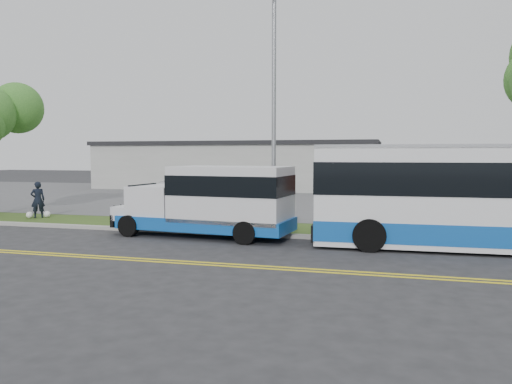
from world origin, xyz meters
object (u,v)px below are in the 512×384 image
(streetlight_near, at_px, (273,105))
(pedestrian, at_px, (38,200))
(transit_bus, at_px, (508,197))
(parked_car_a, at_px, (219,191))
(shuttle_bus, at_px, (214,199))
(parked_car_b, at_px, (169,191))

(streetlight_near, distance_m, pedestrian, 12.61)
(streetlight_near, relative_size, transit_bus, 0.75)
(streetlight_near, relative_size, parked_car_a, 1.98)
(streetlight_near, relative_size, shuttle_bus, 1.30)
(streetlight_near, distance_m, shuttle_bus, 4.72)
(transit_bus, bearing_deg, streetlight_near, 164.16)
(parked_car_a, bearing_deg, pedestrian, -136.58)
(shuttle_bus, relative_size, parked_car_a, 1.52)
(shuttle_bus, relative_size, parked_car_b, 1.55)
(transit_bus, xyz_separation_m, parked_car_a, (-14.11, 11.12, -0.88))
(streetlight_near, height_order, pedestrian, streetlight_near)
(streetlight_near, xyz_separation_m, shuttle_bus, (-1.81, -2.19, -3.77))
(transit_bus, relative_size, parked_car_b, 2.70)
(shuttle_bus, bearing_deg, transit_bus, 5.83)
(streetlight_near, distance_m, parked_car_a, 11.46)
(parked_car_b, bearing_deg, parked_car_a, -25.91)
(shuttle_bus, xyz_separation_m, pedestrian, (-10.06, 2.53, -0.47))
(streetlight_near, height_order, parked_car_a, streetlight_near)
(transit_bus, xyz_separation_m, pedestrian, (-20.36, 2.46, -0.79))
(parked_car_a, bearing_deg, streetlight_near, -68.73)
(parked_car_b, bearing_deg, shuttle_bus, -70.19)
(streetlight_near, bearing_deg, shuttle_bus, -129.50)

